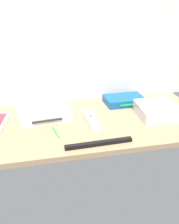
{
  "coord_description": "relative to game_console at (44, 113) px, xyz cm",
  "views": [
    {
      "loc": [
        -22.42,
        -98.25,
        48.51
      ],
      "look_at": [
        0.0,
        0.0,
        4.0
      ],
      "focal_mm": 43.65,
      "sensor_mm": 36.0,
      "label": 1
    }
  ],
  "objects": [
    {
      "name": "mini_computer",
      "position": [
        47.36,
        -9.61,
        0.44
      ],
      "size": [
        18.07,
        18.07,
        5.3
      ],
      "rotation": [
        0.0,
        0.0,
        -0.07
      ],
      "color": "silver",
      "rests_on": "ground_plane"
    },
    {
      "name": "back_wall",
      "position": [
        17.97,
        17.02,
        29.8
      ],
      "size": [
        110.0,
        1.2,
        64.0
      ],
      "primitive_type": "cube",
      "color": "silver",
      "rests_on": "ground"
    },
    {
      "name": "remote_classic_pad",
      "position": [
        -1.01,
        0.92,
        3.21
      ],
      "size": [
        14.99,
        9.11,
        2.4
      ],
      "rotation": [
        0.0,
        0.0,
        -0.08
      ],
      "color": "white",
      "rests_on": "game_console"
    },
    {
      "name": "ground_plane",
      "position": [
        17.97,
        -7.58,
        -3.2
      ],
      "size": [
        100.0,
        48.0,
        2.0
      ],
      "primitive_type": "cube",
      "color": "#9E7F5B",
      "rests_on": "ground"
    },
    {
      "name": "remote_wand",
      "position": [
        17.48,
        -9.68,
        -0.69
      ],
      "size": [
        4.52,
        15.0,
        3.4
      ],
      "rotation": [
        0.0,
        0.0,
        0.06
      ],
      "color": "white",
      "rests_on": "ground_plane"
    },
    {
      "name": "sensor_bar",
      "position": [
        16.83,
        -27.18,
        -1.5
      ],
      "size": [
        24.05,
        2.68,
        1.4
      ],
      "primitive_type": "cube",
      "rotation": [
        0.0,
        0.0,
        0.04
      ],
      "color": "black",
      "rests_on": "ground_plane"
    },
    {
      "name": "game_console",
      "position": [
        0.0,
        0.0,
        0.0
      ],
      "size": [
        22.48,
        18.06,
        4.4
      ],
      "rotation": [
        0.0,
        0.0,
        0.1
      ],
      "color": "white",
      "rests_on": "ground_plane"
    },
    {
      "name": "stylus_pen",
      "position": [
        3.33,
        -14.89,
        -1.85
      ],
      "size": [
        2.22,
        8.99,
        0.7
      ],
      "primitive_type": "cylinder",
      "rotation": [
        0.0,
        1.57,
        1.74
      ],
      "color": "green",
      "rests_on": "ground_plane"
    },
    {
      "name": "network_router",
      "position": [
        38.19,
        7.42,
        -0.5
      ],
      "size": [
        18.22,
        12.64,
        3.4
      ],
      "rotation": [
        0.0,
        0.0,
        0.02
      ],
      "color": "#145193",
      "rests_on": "ground_plane"
    }
  ]
}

